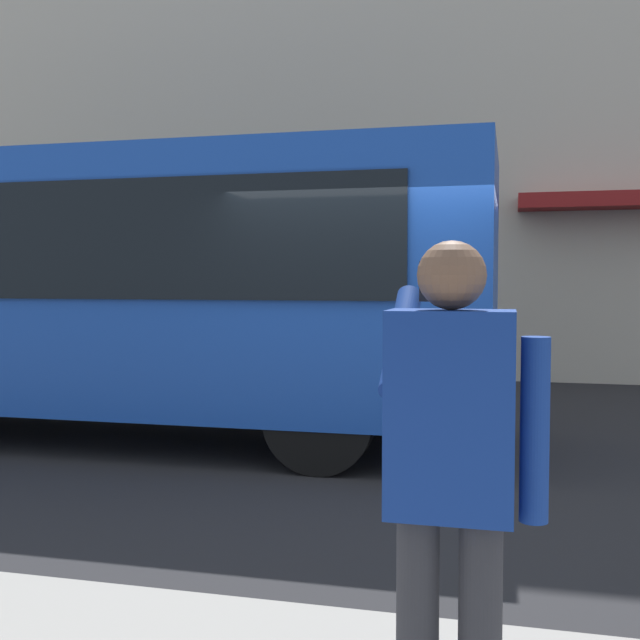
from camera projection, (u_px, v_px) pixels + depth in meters
name	position (u px, v px, depth m)	size (l,w,h in m)	color
ground_plane	(378.00, 464.00, 7.18)	(60.00, 60.00, 0.00)	#232326
building_facade_far	(445.00, 38.00, 13.46)	(28.00, 1.55, 12.00)	beige
red_bus	(80.00, 284.00, 8.53)	(9.05, 2.54, 3.08)	#1947AD
pedestrian_photographer	(451.00, 462.00, 2.45)	(0.53, 0.52, 1.70)	#2D2D33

